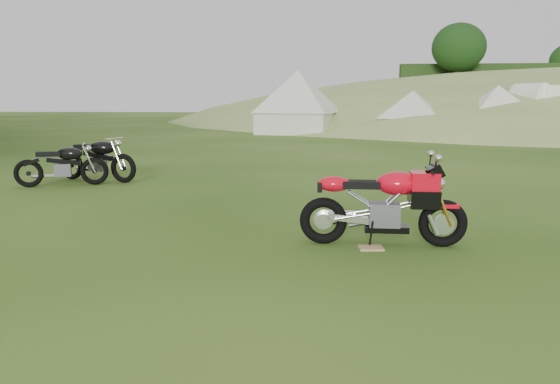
# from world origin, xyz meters

# --- Properties ---
(ground) EXTENTS (120.00, 120.00, 0.00)m
(ground) POSITION_xyz_m (0.00, 0.00, 0.00)
(ground) COLOR #20410D
(ground) RESTS_ON ground
(sport_motorcycle) EXTENTS (1.78, 0.46, 1.07)m
(sport_motorcycle) POSITION_xyz_m (1.36, 1.28, 0.53)
(sport_motorcycle) COLOR red
(sport_motorcycle) RESTS_ON ground
(plywood_board) EXTENTS (0.29, 0.24, 0.02)m
(plywood_board) POSITION_xyz_m (1.22, 1.10, 0.01)
(plywood_board) COLOR tan
(plywood_board) RESTS_ON ground
(vintage_moto_c) EXTENTS (1.66, 0.94, 0.86)m
(vintage_moto_c) POSITION_xyz_m (-4.31, 4.96, 0.43)
(vintage_moto_c) COLOR black
(vintage_moto_c) RESTS_ON ground
(vintage_moto_d) EXTENTS (1.85, 0.89, 0.95)m
(vintage_moto_d) POSITION_xyz_m (-3.92, 5.62, 0.47)
(vintage_moto_d) COLOR black
(vintage_moto_d) RESTS_ON ground
(tent_left) EXTENTS (3.92, 3.92, 2.83)m
(tent_left) POSITION_xyz_m (-0.86, 21.08, 1.41)
(tent_left) COLOR beige
(tent_left) RESTS_ON ground
(tent_mid) EXTENTS (3.20, 3.20, 2.22)m
(tent_mid) POSITION_xyz_m (4.30, 20.18, 1.11)
(tent_mid) COLOR beige
(tent_mid) RESTS_ON ground
(tent_right) EXTENTS (2.83, 2.83, 2.37)m
(tent_right) POSITION_xyz_m (7.85, 19.86, 1.18)
(tent_right) COLOR beige
(tent_right) RESTS_ON ground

